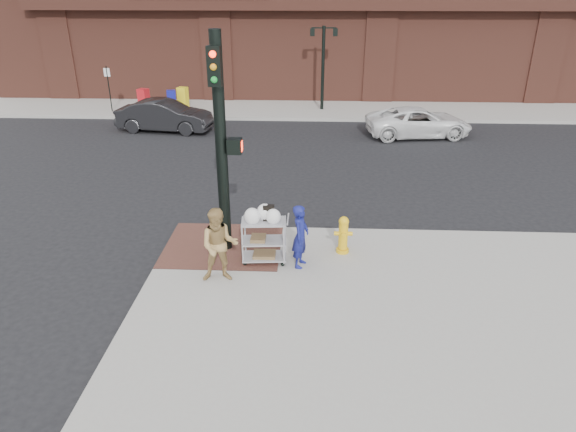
{
  "coord_description": "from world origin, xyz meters",
  "views": [
    {
      "loc": [
        1.5,
        -10.12,
        5.98
      ],
      "look_at": [
        1.01,
        0.29,
        1.25
      ],
      "focal_mm": 32.0,
      "sensor_mm": 36.0,
      "label": 1
    }
  ],
  "objects_px": {
    "woman_blue": "(301,236)",
    "traffic_signal_pole": "(222,140)",
    "sedan_dark": "(165,116)",
    "fire_hydrant": "(343,234)",
    "lamp_post": "(323,59)",
    "utility_cart": "(264,237)",
    "pedestrian_tan": "(219,245)",
    "minivan_white": "(419,122)"
  },
  "relations": [
    {
      "from": "sedan_dark",
      "to": "minivan_white",
      "type": "xyz_separation_m",
      "value": [
        11.01,
        -0.35,
        -0.07
      ]
    },
    {
      "from": "lamp_post",
      "to": "woman_blue",
      "type": "bearing_deg",
      "value": -92.51
    },
    {
      "from": "traffic_signal_pole",
      "to": "sedan_dark",
      "type": "distance_m",
      "value": 12.23
    },
    {
      "from": "sedan_dark",
      "to": "traffic_signal_pole",
      "type": "bearing_deg",
      "value": -151.18
    },
    {
      "from": "traffic_signal_pole",
      "to": "minivan_white",
      "type": "height_order",
      "value": "traffic_signal_pole"
    },
    {
      "from": "traffic_signal_pole",
      "to": "utility_cart",
      "type": "distance_m",
      "value": 2.34
    },
    {
      "from": "pedestrian_tan",
      "to": "utility_cart",
      "type": "distance_m",
      "value": 1.22
    },
    {
      "from": "traffic_signal_pole",
      "to": "pedestrian_tan",
      "type": "relative_size",
      "value": 3.03
    },
    {
      "from": "lamp_post",
      "to": "utility_cart",
      "type": "xyz_separation_m",
      "value": [
        -1.53,
        -15.82,
        -1.84
      ]
    },
    {
      "from": "woman_blue",
      "to": "traffic_signal_pole",
      "type": "bearing_deg",
      "value": 81.84
    },
    {
      "from": "sedan_dark",
      "to": "minivan_white",
      "type": "bearing_deg",
      "value": -84.9
    },
    {
      "from": "woman_blue",
      "to": "fire_hydrant",
      "type": "relative_size",
      "value": 1.6
    },
    {
      "from": "pedestrian_tan",
      "to": "utility_cart",
      "type": "relative_size",
      "value": 1.2
    },
    {
      "from": "fire_hydrant",
      "to": "lamp_post",
      "type": "bearing_deg",
      "value": 91.09
    },
    {
      "from": "traffic_signal_pole",
      "to": "woman_blue",
      "type": "distance_m",
      "value": 2.74
    },
    {
      "from": "sedan_dark",
      "to": "woman_blue",
      "type": "bearing_deg",
      "value": -145.34
    },
    {
      "from": "traffic_signal_pole",
      "to": "sedan_dark",
      "type": "bearing_deg",
      "value": 111.91
    },
    {
      "from": "lamp_post",
      "to": "woman_blue",
      "type": "distance_m",
      "value": 16.08
    },
    {
      "from": "fire_hydrant",
      "to": "minivan_white",
      "type": "bearing_deg",
      "value": 70.99
    },
    {
      "from": "utility_cart",
      "to": "pedestrian_tan",
      "type": "bearing_deg",
      "value": -135.6
    },
    {
      "from": "sedan_dark",
      "to": "utility_cart",
      "type": "distance_m",
      "value": 12.97
    },
    {
      "from": "traffic_signal_pole",
      "to": "utility_cart",
      "type": "bearing_deg",
      "value": -32.04
    },
    {
      "from": "sedan_dark",
      "to": "minivan_white",
      "type": "relative_size",
      "value": 0.94
    },
    {
      "from": "sedan_dark",
      "to": "lamp_post",
      "type": "bearing_deg",
      "value": -52.91
    },
    {
      "from": "pedestrian_tan",
      "to": "minivan_white",
      "type": "bearing_deg",
      "value": 55.64
    },
    {
      "from": "woman_blue",
      "to": "sedan_dark",
      "type": "height_order",
      "value": "woman_blue"
    },
    {
      "from": "woman_blue",
      "to": "pedestrian_tan",
      "type": "xyz_separation_m",
      "value": [
        -1.69,
        -0.69,
        0.09
      ]
    },
    {
      "from": "sedan_dark",
      "to": "utility_cart",
      "type": "relative_size",
      "value": 3.01
    },
    {
      "from": "traffic_signal_pole",
      "to": "woman_blue",
      "type": "relative_size",
      "value": 3.4
    },
    {
      "from": "traffic_signal_pole",
      "to": "fire_hydrant",
      "type": "bearing_deg",
      "value": -1.38
    },
    {
      "from": "pedestrian_tan",
      "to": "sedan_dark",
      "type": "xyz_separation_m",
      "value": [
        -4.58,
        12.61,
        -0.29
      ]
    },
    {
      "from": "woman_blue",
      "to": "lamp_post",
      "type": "bearing_deg",
      "value": 12.12
    },
    {
      "from": "lamp_post",
      "to": "minivan_white",
      "type": "xyz_separation_m",
      "value": [
        4.04,
        -4.4,
        -2.01
      ]
    },
    {
      "from": "woman_blue",
      "to": "utility_cart",
      "type": "relative_size",
      "value": 1.07
    },
    {
      "from": "pedestrian_tan",
      "to": "traffic_signal_pole",
      "type": "bearing_deg",
      "value": 86.9
    },
    {
      "from": "sedan_dark",
      "to": "fire_hydrant",
      "type": "height_order",
      "value": "sedan_dark"
    },
    {
      "from": "pedestrian_tan",
      "to": "utility_cart",
      "type": "height_order",
      "value": "pedestrian_tan"
    },
    {
      "from": "utility_cart",
      "to": "fire_hydrant",
      "type": "distance_m",
      "value": 1.9
    },
    {
      "from": "pedestrian_tan",
      "to": "fire_hydrant",
      "type": "height_order",
      "value": "pedestrian_tan"
    },
    {
      "from": "traffic_signal_pole",
      "to": "minivan_white",
      "type": "relative_size",
      "value": 1.13
    },
    {
      "from": "traffic_signal_pole",
      "to": "minivan_white",
      "type": "bearing_deg",
      "value": 58.94
    },
    {
      "from": "pedestrian_tan",
      "to": "sedan_dark",
      "type": "relative_size",
      "value": 0.4
    }
  ]
}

